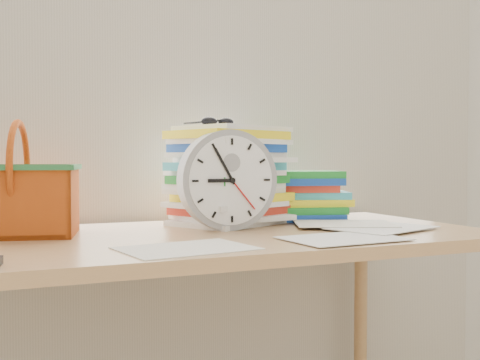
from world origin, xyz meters
name	(u,v)px	position (x,y,z in m)	size (l,w,h in m)	color
curtain	(171,41)	(0.00, 1.98, 1.30)	(2.40, 0.01, 2.50)	beige
desk	(216,263)	(0.00, 1.60, 0.68)	(1.40, 0.70, 0.75)	#AF8252
paper_stack	(229,175)	(0.11, 1.79, 0.89)	(0.32, 0.26, 0.28)	white
clock	(228,180)	(0.05, 1.65, 0.88)	(0.26, 0.26, 0.05)	gray
sunglasses	(218,122)	(0.09, 1.80, 1.04)	(0.12, 0.10, 0.03)	black
book_stack	(308,195)	(0.39, 1.81, 0.83)	(0.25, 0.20, 0.15)	white
basket	(19,179)	(-0.46, 1.75, 0.89)	(0.28, 0.21, 0.28)	#D35614
scattered_papers	(216,231)	(0.00, 1.60, 0.76)	(1.26, 0.42, 0.02)	white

